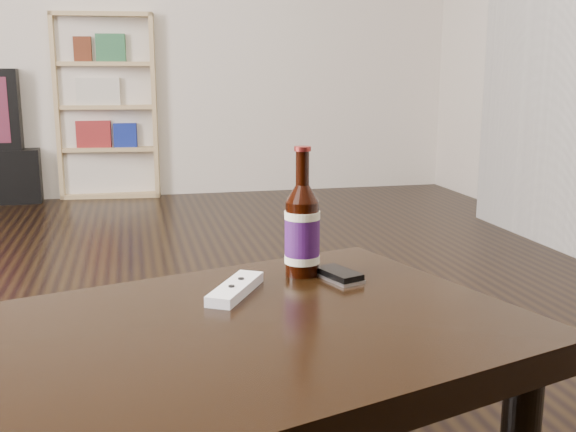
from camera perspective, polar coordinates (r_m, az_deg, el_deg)
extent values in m
cube|color=black|center=(1.96, -18.96, -14.10)|extent=(5.00, 6.00, 0.01)
cube|color=tan|center=(4.88, -18.69, 8.75)|extent=(0.06, 0.30, 1.23)
cube|color=tan|center=(4.80, -11.16, 9.10)|extent=(0.06, 0.30, 1.23)
cube|color=tan|center=(4.84, -15.35, 16.07)|extent=(0.69, 0.37, 0.03)
cube|color=tan|center=(4.90, -14.58, 1.90)|extent=(0.69, 0.37, 0.03)
cube|color=tan|center=(4.97, -14.75, 9.03)|extent=(0.66, 0.10, 1.23)
cube|color=tan|center=(4.85, -14.78, 5.60)|extent=(0.63, 0.34, 0.03)
cube|color=tan|center=(4.83, -14.96, 8.95)|extent=(0.63, 0.34, 0.03)
cube|color=tan|center=(4.83, -15.14, 12.31)|extent=(0.63, 0.34, 0.03)
cube|color=maroon|center=(4.84, -15.99, 6.75)|extent=(0.25, 0.21, 0.18)
cube|color=navy|center=(4.81, -13.52, 6.74)|extent=(0.17, 0.20, 0.16)
cube|color=beige|center=(4.82, -15.62, 10.14)|extent=(0.30, 0.22, 0.18)
cube|color=#28603B|center=(4.80, -14.67, 13.59)|extent=(0.21, 0.21, 0.18)
cube|color=#582513|center=(4.83, -16.84, 13.34)|extent=(0.13, 0.20, 0.16)
cube|color=black|center=(1.11, -8.28, -11.32)|extent=(1.27, 0.95, 0.06)
cylinder|color=black|center=(1.62, 5.08, -11.77)|extent=(0.08, 0.08, 0.37)
cylinder|color=black|center=(1.39, 1.21, -1.91)|extent=(0.08, 0.08, 0.15)
cylinder|color=#3B1252|center=(1.39, 1.21, -1.79)|extent=(0.08, 0.08, 0.10)
cylinder|color=#F2ECC5|center=(1.38, 1.22, 0.09)|extent=(0.08, 0.08, 0.02)
cylinder|color=#F2ECC5|center=(1.40, 1.20, -3.64)|extent=(0.08, 0.08, 0.02)
cone|color=black|center=(1.37, 1.22, 1.94)|extent=(0.08, 0.08, 0.03)
cylinder|color=black|center=(1.36, 1.23, 4.08)|extent=(0.03, 0.03, 0.07)
cylinder|color=maroon|center=(1.36, 1.24, 5.71)|extent=(0.04, 0.04, 0.01)
cube|color=#A7A6A9|center=(1.38, 4.32, -5.22)|extent=(0.09, 0.12, 0.01)
cube|color=black|center=(1.38, 4.32, -4.92)|extent=(0.08, 0.11, 0.02)
cylinder|color=#A7A6A9|center=(1.35, 5.11, -4.98)|extent=(0.03, 0.03, 0.00)
cube|color=white|center=(1.29, -4.47, -6.16)|extent=(0.13, 0.18, 0.02)
cylinder|color=black|center=(1.31, -4.00, -5.32)|extent=(0.02, 0.02, 0.00)
cylinder|color=black|center=(1.27, -4.81, -5.95)|extent=(0.02, 0.02, 0.00)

